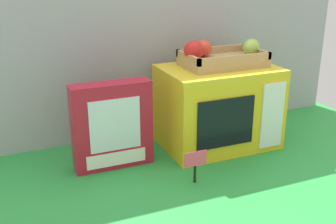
{
  "coord_description": "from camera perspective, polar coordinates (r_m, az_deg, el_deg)",
  "views": [
    {
      "loc": [
        -0.52,
        -1.2,
        0.62
      ],
      "look_at": [
        -0.01,
        -0.01,
        0.15
      ],
      "focal_mm": 44.71,
      "sensor_mm": 36.0,
      "label": 1
    }
  ],
  "objects": [
    {
      "name": "ground_plane",
      "position": [
        1.45,
        0.15,
        -5.46
      ],
      "size": [
        1.7,
        1.7,
        0.0
      ],
      "primitive_type": "plane",
      "color": "green",
      "rests_on": "ground"
    },
    {
      "name": "display_back_panel",
      "position": [
        1.53,
        -2.94,
        9.35
      ],
      "size": [
        1.61,
        0.03,
        0.68
      ],
      "primitive_type": "cube",
      "color": "#A0A3A8",
      "rests_on": "ground"
    },
    {
      "name": "toy_microwave",
      "position": [
        1.47,
        6.84,
        0.72
      ],
      "size": [
        0.39,
        0.27,
        0.28
      ],
      "color": "yellow",
      "rests_on": "ground"
    },
    {
      "name": "food_groups_crate",
      "position": [
        1.45,
        7.06,
        7.53
      ],
      "size": [
        0.31,
        0.17,
        0.09
      ],
      "color": "tan",
      "rests_on": "toy_microwave"
    },
    {
      "name": "cookie_set_box",
      "position": [
        1.31,
        -7.61,
        -1.86
      ],
      "size": [
        0.25,
        0.07,
        0.27
      ],
      "color": "#B2192D",
      "rests_on": "ground"
    },
    {
      "name": "price_sign",
      "position": [
        1.23,
        3.75,
        -6.82
      ],
      "size": [
        0.07,
        0.01,
        0.1
      ],
      "color": "black",
      "rests_on": "ground"
    }
  ]
}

